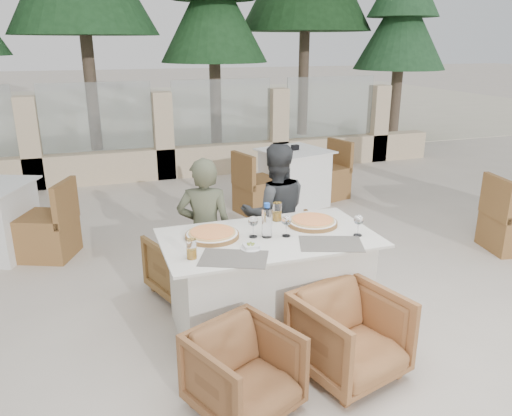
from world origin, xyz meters
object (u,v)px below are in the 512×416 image
object	(u,v)px
pizza_right	(312,222)
armchair_far_left	(187,264)
pizza_left	(212,234)
wine_glass_centre	(253,225)
armchair_near_left	(244,372)
dining_table	(269,283)
diner_right	(275,214)
armchair_near_right	(350,335)
water_bottle	(267,220)
wine_glass_near	(286,225)
beer_glass_right	(277,212)
bg_table_b	(294,178)
beer_glass_left	(192,249)
diner_left	(205,232)
olive_dish	(251,246)
armchair_far_right	(281,244)
wine_glass_corner	(358,224)

from	to	relation	value
pizza_right	armchair_far_left	bearing A→B (deg)	144.54
pizza_left	wine_glass_centre	xyz separation A→B (m)	(0.29, -0.09, 0.07)
armchair_far_left	armchair_near_left	size ratio (longest dim) A/B	1.04
dining_table	diner_right	xyz separation A→B (m)	(0.35, 0.79, 0.27)
pizza_right	armchair_far_left	distance (m)	1.23
pizza_left	armchair_near_right	world-z (taller)	pizza_left
water_bottle	wine_glass_near	xyz separation A→B (m)	(0.14, -0.04, -0.04)
dining_table	armchair_far_left	bearing A→B (deg)	122.42
beer_glass_right	armchair_far_left	bearing A→B (deg)	145.62
pizza_right	water_bottle	distance (m)	0.46
wine_glass_centre	bg_table_b	xyz separation A→B (m)	(1.53, 2.80, -0.48)
beer_glass_left	water_bottle	bearing A→B (deg)	18.32
wine_glass_near	dining_table	bearing A→B (deg)	163.71
wine_glass_centre	beer_glass_right	bearing A→B (deg)	43.07
bg_table_b	beer_glass_left	bearing A→B (deg)	-139.24
pizza_left	water_bottle	distance (m)	0.42
diner_left	armchair_near_left	bearing A→B (deg)	104.78
armchair_near_right	beer_glass_right	bearing A→B (deg)	81.38
olive_dish	diner_right	distance (m)	1.12
armchair_near_left	diner_left	world-z (taller)	diner_left
armchair_far_left	armchair_far_right	distance (m)	0.97
pizza_right	armchair_far_left	xyz separation A→B (m)	(-0.90, 0.64, -0.52)
wine_glass_near	armchair_far_left	distance (m)	1.17
pizza_left	olive_dish	bearing A→B (deg)	-55.39
armchair_far_left	dining_table	bearing A→B (deg)	102.55
water_bottle	wine_glass_corner	xyz separation A→B (m)	(0.66, -0.20, -0.04)
armchair_far_left	armchair_near_right	bearing A→B (deg)	98.33
water_bottle	armchair_near_left	world-z (taller)	water_bottle
diner_left	diner_right	world-z (taller)	diner_right
dining_table	beer_glass_left	bearing A→B (deg)	-162.09
beer_glass_left	armchair_far_right	xyz separation A→B (m)	(1.10, 1.13, -0.56)
bg_table_b	water_bottle	bearing A→B (deg)	-132.11
water_bottle	wine_glass_corner	bearing A→B (deg)	-16.79
beer_glass_right	pizza_left	bearing A→B (deg)	-162.24
beer_glass_left	olive_dish	xyz separation A→B (m)	(0.43, 0.03, -0.05)
olive_dish	pizza_left	bearing A→B (deg)	124.61
pizza_right	bg_table_b	size ratio (longest dim) A/B	0.24
water_bottle	armchair_far_left	xyz separation A→B (m)	(-0.47, 0.77, -0.63)
water_bottle	diner_right	xyz separation A→B (m)	(0.37, 0.79, -0.25)
beer_glass_left	armchair_far_left	xyz separation A→B (m)	(0.14, 0.97, -0.56)
wine_glass_near	armchair_near_right	world-z (taller)	wine_glass_near
pizza_right	bg_table_b	xyz separation A→B (m)	(1.00, 2.70, -0.41)
beer_glass_right	diner_left	bearing A→B (deg)	153.44
beer_glass_right	armchair_near_left	world-z (taller)	beer_glass_right
wine_glass_centre	armchair_near_left	bearing A→B (deg)	-112.02
armchair_far_left	water_bottle	bearing A→B (deg)	101.59
armchair_far_right	armchair_near_right	bearing A→B (deg)	99.87
wine_glass_centre	pizza_right	bearing A→B (deg)	10.27
beer_glass_left	diner_left	xyz separation A→B (m)	(0.27, 0.78, -0.20)
dining_table	pizza_left	bearing A→B (deg)	163.67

